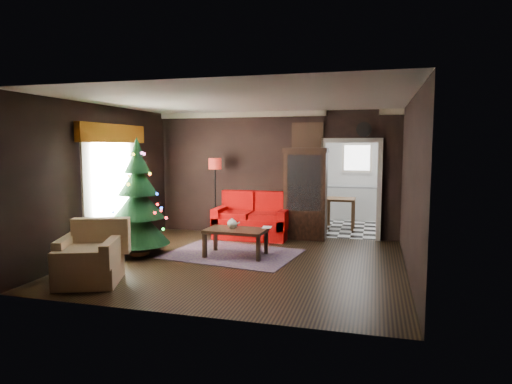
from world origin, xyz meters
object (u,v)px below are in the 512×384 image
(teapot, at_px, (232,224))
(wall_clock, at_px, (364,129))
(curio_cabinet, at_px, (306,196))
(christmas_tree, at_px, (138,199))
(coffee_table, at_px, (236,242))
(armchair, at_px, (89,253))
(loveseat, at_px, (252,215))
(floor_lamp, at_px, (215,199))
(kitchen_table, at_px, (340,213))

(teapot, xyz_separation_m, wall_clock, (2.27, 2.06, 1.78))
(curio_cabinet, distance_m, christmas_tree, 3.57)
(christmas_tree, distance_m, coffee_table, 1.99)
(curio_cabinet, bearing_deg, coffee_table, -117.85)
(armchair, height_order, coffee_table, armchair)
(curio_cabinet, xyz_separation_m, armchair, (-2.61, -3.99, -0.49))
(loveseat, height_order, floor_lamp, floor_lamp)
(armchair, relative_size, coffee_table, 0.84)
(teapot, xyz_separation_m, kitchen_table, (1.72, 3.31, -0.23))
(curio_cabinet, xyz_separation_m, teapot, (-1.07, -1.88, -0.35))
(armchair, xyz_separation_m, teapot, (1.53, 2.11, 0.14))
(wall_clock, bearing_deg, loveseat, -170.34)
(christmas_tree, bearing_deg, curio_cabinet, 38.58)
(curio_cabinet, xyz_separation_m, floor_lamp, (-2.04, -0.16, -0.12))
(loveseat, distance_m, wall_clock, 3.04)
(kitchen_table, bearing_deg, christmas_tree, -133.26)
(floor_lamp, height_order, wall_clock, wall_clock)
(curio_cabinet, distance_m, teapot, 2.19)
(loveseat, relative_size, armchair, 1.84)
(floor_lamp, bearing_deg, curio_cabinet, 4.57)
(curio_cabinet, distance_m, floor_lamp, 2.05)
(christmas_tree, xyz_separation_m, armchair, (0.18, -1.76, -0.59))
(loveseat, xyz_separation_m, curio_cabinet, (1.15, 0.22, 0.45))
(floor_lamp, relative_size, armchair, 2.01)
(armchair, xyz_separation_m, wall_clock, (3.81, 4.17, 1.92))
(curio_cabinet, relative_size, coffee_table, 1.73)
(wall_clock, relative_size, kitchen_table, 0.43)
(armchair, distance_m, teapot, 2.61)
(loveseat, bearing_deg, teapot, -87.29)
(loveseat, distance_m, coffee_table, 1.69)
(curio_cabinet, distance_m, wall_clock, 1.88)
(loveseat, distance_m, curio_cabinet, 1.25)
(coffee_table, bearing_deg, wall_clock, 43.24)
(curio_cabinet, xyz_separation_m, christmas_tree, (-2.79, -2.22, 0.10))
(christmas_tree, height_order, coffee_table, christmas_tree)
(loveseat, bearing_deg, armchair, -111.13)
(loveseat, xyz_separation_m, floor_lamp, (-0.89, 0.06, 0.33))
(floor_lamp, bearing_deg, armchair, -98.46)
(christmas_tree, relative_size, coffee_table, 1.96)
(armchair, distance_m, kitchen_table, 6.32)
(floor_lamp, bearing_deg, christmas_tree, -110.02)
(coffee_table, bearing_deg, armchair, -127.45)
(kitchen_table, bearing_deg, coffee_table, -116.41)
(christmas_tree, height_order, kitchen_table, christmas_tree)
(loveseat, distance_m, kitchen_table, 2.45)
(curio_cabinet, height_order, christmas_tree, christmas_tree)
(floor_lamp, bearing_deg, teapot, -60.61)
(loveseat, height_order, armchair, loveseat)
(christmas_tree, distance_m, wall_clock, 4.84)
(loveseat, relative_size, wall_clock, 5.31)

